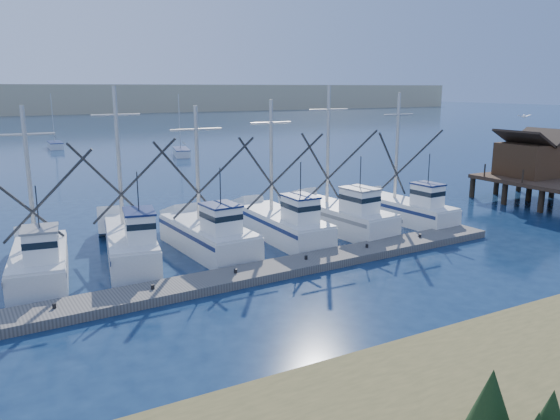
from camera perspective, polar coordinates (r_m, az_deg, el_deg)
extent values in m
plane|color=#0D203D|center=(25.06, 16.21, -8.70)|extent=(500.00, 500.00, 0.00)
cube|color=#66615B|center=(26.35, -2.71, -6.65)|extent=(31.03, 3.48, 0.41)
cube|color=#4C331E|center=(47.97, 24.66, 4.80)|extent=(4.00, 4.00, 2.60)
cube|color=tan|center=(226.92, -25.05, 10.52)|extent=(360.00, 60.00, 10.00)
cube|color=silver|center=(28.57, -23.80, -5.28)|extent=(3.41, 7.45, 1.29)
cube|color=white|center=(26.42, -23.68, -3.52)|extent=(1.64, 1.93, 1.50)
cylinder|color=#B7B2A8|center=(28.87, -24.75, 3.11)|extent=(0.22, 0.22, 6.83)
cube|color=silver|center=(29.84, -15.35, -3.65)|extent=(3.74, 8.85, 1.53)
cube|color=white|center=(27.38, -14.44, -1.78)|extent=(1.67, 2.29, 1.50)
cylinder|color=#B7B2A8|center=(30.35, -16.52, 5.25)|extent=(0.22, 0.22, 7.49)
cube|color=silver|center=(30.58, -7.54, -2.98)|extent=(3.24, 7.81, 1.45)
cube|color=white|center=(28.45, -6.18, -1.07)|extent=(1.69, 1.97, 1.50)
cylinder|color=#B7B2A8|center=(30.97, -8.64, 4.71)|extent=(0.22, 0.22, 6.52)
cube|color=silver|center=(32.80, 0.24, -1.82)|extent=(2.54, 8.14, 1.42)
cube|color=white|center=(30.70, 2.13, -0.03)|extent=(1.45, 1.99, 1.50)
cylinder|color=#B7B2A8|center=(33.23, -0.93, 5.59)|extent=(0.22, 0.22, 6.80)
cube|color=silver|center=(34.96, 6.16, -0.92)|extent=(3.51, 8.42, 1.49)
cube|color=white|center=(32.98, 8.31, 0.85)|extent=(1.73, 2.15, 1.50)
cylinder|color=#B7B2A8|center=(35.33, 5.03, 6.71)|extent=(0.22, 0.22, 7.58)
cube|color=silver|center=(37.83, 13.05, -0.24)|extent=(2.78, 7.44, 1.35)
cube|color=white|center=(36.21, 15.13, 1.38)|extent=(1.43, 1.87, 1.50)
cylinder|color=#B7B2A8|center=(38.06, 12.13, 6.44)|extent=(0.22, 0.22, 7.24)
cube|color=silver|center=(74.38, -10.27, 5.94)|extent=(3.01, 5.96, 0.90)
cylinder|color=#B7B2A8|center=(74.31, -10.47, 9.06)|extent=(0.12, 0.12, 7.20)
cube|color=silver|center=(88.74, -22.43, 6.25)|extent=(1.81, 5.15, 0.90)
cylinder|color=#B7B2A8|center=(88.74, -22.67, 8.86)|extent=(0.12, 0.12, 7.20)
sphere|color=white|center=(37.34, 24.15, 8.92)|extent=(0.21, 0.21, 0.21)
cube|color=white|center=(37.09, 23.85, 8.96)|extent=(0.52, 0.13, 0.14)
cube|color=white|center=(37.59, 24.45, 8.95)|extent=(0.52, 0.13, 0.14)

